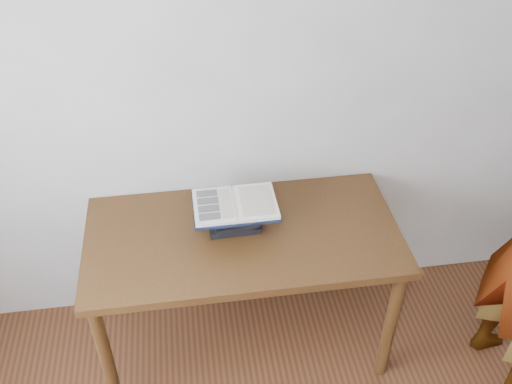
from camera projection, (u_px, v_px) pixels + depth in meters
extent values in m
cube|color=beige|center=(251.00, 93.00, 2.60)|extent=(3.50, 0.04, 2.60)
cube|color=#432B10|center=(243.00, 236.00, 2.64)|extent=(1.45, 0.73, 0.04)
cylinder|color=#432B10|center=(107.00, 359.00, 2.58)|extent=(0.06, 0.06, 0.74)
cylinder|color=#432B10|center=(390.00, 325.00, 2.73)|extent=(0.06, 0.06, 0.74)
cylinder|color=#432B10|center=(113.00, 264.00, 3.04)|extent=(0.06, 0.06, 0.74)
cylinder|color=#432B10|center=(355.00, 239.00, 3.20)|extent=(0.06, 0.06, 0.74)
cube|color=black|center=(234.00, 223.00, 2.66)|extent=(0.24, 0.17, 0.03)
cube|color=black|center=(235.00, 219.00, 2.64)|extent=(0.23, 0.18, 0.03)
cube|color=black|center=(235.00, 212.00, 2.63)|extent=(0.25, 0.19, 0.03)
cube|color=maroon|center=(231.00, 207.00, 2.62)|extent=(0.23, 0.17, 0.03)
cube|color=black|center=(235.00, 206.00, 2.59)|extent=(0.38, 0.27, 0.01)
cube|color=beige|center=(214.00, 206.00, 2.57)|extent=(0.18, 0.25, 0.02)
cube|color=beige|center=(256.00, 202.00, 2.59)|extent=(0.18, 0.25, 0.02)
cylinder|color=beige|center=(235.00, 204.00, 2.58)|extent=(0.01, 0.25, 0.01)
cube|color=black|center=(207.00, 193.00, 2.62)|extent=(0.10, 0.05, 0.00)
cube|color=black|center=(208.00, 201.00, 2.58)|extent=(0.10, 0.05, 0.00)
cube|color=black|center=(209.00, 208.00, 2.54)|extent=(0.10, 0.05, 0.00)
cube|color=black|center=(210.00, 216.00, 2.50)|extent=(0.10, 0.05, 0.00)
cube|color=beige|center=(226.00, 203.00, 2.57)|extent=(0.05, 0.21, 0.00)
cube|color=beige|center=(257.00, 200.00, 2.58)|extent=(0.15, 0.21, 0.00)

